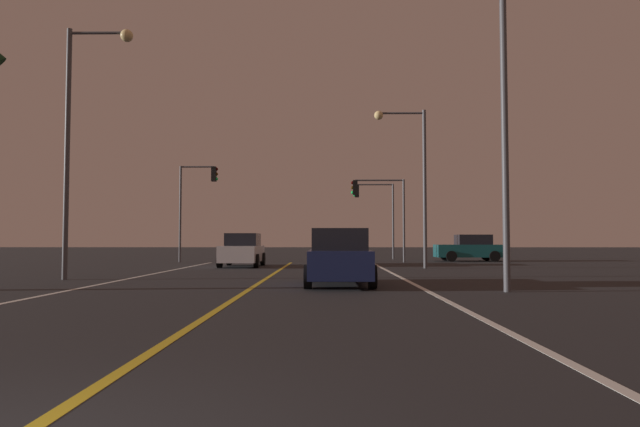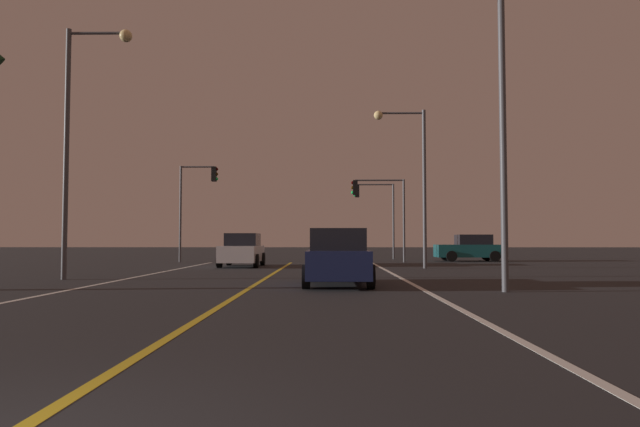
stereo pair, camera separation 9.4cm
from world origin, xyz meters
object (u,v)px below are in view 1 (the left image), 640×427
(car_lead_same_lane, at_px, (339,258))
(traffic_light_far_right, at_px, (374,203))
(car_crossing_side, at_px, (470,248))
(street_lamp_right_near, at_px, (484,90))
(street_lamp_left_mid, at_px, (82,121))
(car_oncoming, at_px, (242,250))
(car_ahead_far, at_px, (340,250))
(traffic_light_near_right, at_px, (378,200))
(traffic_light_near_left, at_px, (197,192))
(street_lamp_right_far, at_px, (412,166))

(car_lead_same_lane, bearing_deg, traffic_light_far_right, -7.49)
(car_crossing_side, height_order, street_lamp_right_near, street_lamp_right_near)
(street_lamp_right_near, height_order, street_lamp_left_mid, street_lamp_left_mid)
(car_oncoming, bearing_deg, traffic_light_far_right, 144.94)
(car_oncoming, distance_m, car_ahead_far, 5.31)
(traffic_light_near_right, xyz_separation_m, street_lamp_left_mid, (-11.64, -14.96, 1.72))
(traffic_light_far_right, bearing_deg, car_ahead_far, 74.27)
(car_oncoming, xyz_separation_m, car_ahead_far, (5.05, 1.62, 0.00))
(car_lead_same_lane, distance_m, street_lamp_right_near, 6.29)
(traffic_light_near_left, bearing_deg, traffic_light_far_right, 25.94)
(car_crossing_side, height_order, car_oncoming, same)
(car_ahead_far, bearing_deg, car_lead_same_lane, 178.47)
(car_lead_same_lane, height_order, traffic_light_far_right, traffic_light_far_right)
(car_lead_same_lane, relative_size, street_lamp_right_far, 0.56)
(car_lead_same_lane, xyz_separation_m, traffic_light_far_right, (2.99, 22.71, 3.14))
(traffic_light_near_right, distance_m, traffic_light_near_left, 11.07)
(car_ahead_far, distance_m, street_lamp_right_far, 6.27)
(car_ahead_far, bearing_deg, car_oncoming, 107.73)
(car_crossing_side, height_order, street_lamp_left_mid, street_lamp_left_mid)
(street_lamp_left_mid, bearing_deg, street_lamp_right_near, -18.91)
(car_oncoming, height_order, street_lamp_right_near, street_lamp_right_near)
(car_crossing_side, height_order, traffic_light_near_right, traffic_light_near_right)
(traffic_light_far_right, bearing_deg, traffic_light_near_left, 25.94)
(traffic_light_near_left, bearing_deg, street_lamp_right_far, -30.49)
(street_lamp_right_near, bearing_deg, traffic_light_far_right, -88.07)
(street_lamp_right_far, bearing_deg, car_oncoming, -11.14)
(car_crossing_side, xyz_separation_m, street_lamp_right_near, (-5.02, -21.24, 4.54))
(street_lamp_right_near, bearing_deg, street_lamp_right_far, -89.77)
(car_lead_same_lane, relative_size, car_crossing_side, 1.00)
(traffic_light_near_right, distance_m, traffic_light_far_right, 5.51)
(car_lead_same_lane, relative_size, car_ahead_far, 1.00)
(traffic_light_near_right, bearing_deg, traffic_light_far_right, -92.55)
(traffic_light_far_right, height_order, street_lamp_right_near, street_lamp_right_near)
(car_crossing_side, bearing_deg, street_lamp_left_mid, 43.60)
(car_lead_same_lane, bearing_deg, traffic_light_near_left, 25.79)
(car_oncoming, relative_size, car_ahead_far, 1.00)
(car_crossing_side, bearing_deg, traffic_light_near_right, 17.52)
(car_lead_same_lane, height_order, street_lamp_right_near, street_lamp_right_near)
(car_lead_same_lane, relative_size, traffic_light_far_right, 0.81)
(car_crossing_side, height_order, traffic_light_near_left, traffic_light_near_left)
(car_oncoming, height_order, street_lamp_left_mid, street_lamp_left_mid)
(car_lead_same_lane, xyz_separation_m, street_lamp_right_near, (3.82, -2.10, 4.54))
(car_ahead_far, bearing_deg, street_lamp_left_mid, 140.25)
(car_lead_same_lane, distance_m, street_lamp_right_far, 11.53)
(traffic_light_near_left, bearing_deg, car_lead_same_lane, -64.21)
(traffic_light_near_right, bearing_deg, car_crossing_side, -162.48)
(car_lead_same_lane, bearing_deg, traffic_light_near_right, -9.05)
(car_crossing_side, xyz_separation_m, car_ahead_far, (-8.48, -5.76, 0.00))
(street_lamp_left_mid, distance_m, street_lamp_right_far, 14.91)
(car_ahead_far, bearing_deg, traffic_light_near_right, -31.87)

